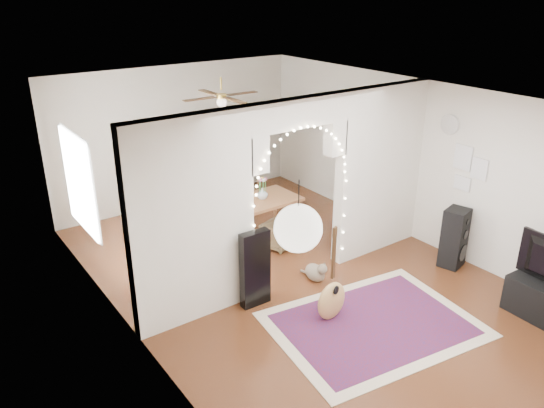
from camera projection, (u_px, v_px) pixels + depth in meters
floor at (295, 277)px, 7.98m from camera, size 7.50×7.50×0.00m
ceiling at (299, 98)px, 6.94m from camera, size 5.00×7.50×0.02m
wall_back at (177, 136)px, 10.26m from camera, size 5.00×0.02×2.70m
wall_left at (127, 240)px, 6.11m from camera, size 0.02×7.50×2.70m
wall_right at (415, 161)px, 8.80m from camera, size 0.02×7.50×2.70m
divider_wall at (297, 188)px, 7.43m from camera, size 5.00×0.20×2.70m
fairy_lights at (303, 183)px, 7.28m from camera, size 1.64×0.04×1.60m
window at (79, 183)px, 7.41m from camera, size 0.04×1.20×1.40m
wall_clock at (450, 124)px, 8.05m from camera, size 0.03×0.31×0.31m
picture_frames at (467, 169)px, 7.99m from camera, size 0.02×0.50×0.70m
paper_lantern at (298, 228)px, 4.29m from camera, size 0.40×0.40×0.40m
ceiling_fan at (221, 96)px, 8.55m from camera, size 1.10×1.10×0.30m
area_rug at (373, 324)px, 6.85m from camera, size 2.81×2.26×0.02m
guitar_case at (255, 269)px, 7.10m from camera, size 0.42×0.15×1.09m
acoustic_guitar at (332, 286)px, 6.79m from camera, size 0.48×0.30×1.13m
tabby_cat at (316, 272)px, 7.81m from camera, size 0.24×0.54×0.36m
floor_speaker at (454, 238)px, 8.13m from camera, size 0.43×0.40×0.94m
bookcase at (215, 180)px, 9.70m from camera, size 1.48×0.42×1.51m
dining_table at (262, 203)px, 8.88m from camera, size 1.22×0.83×0.76m
flower_vase at (262, 193)px, 8.81m from camera, size 0.19×0.19×0.19m
dining_chair_left at (201, 249)px, 8.31m from camera, size 0.54×0.56×0.47m
dining_chair_right at (279, 235)px, 8.79m from camera, size 0.59×0.60×0.44m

